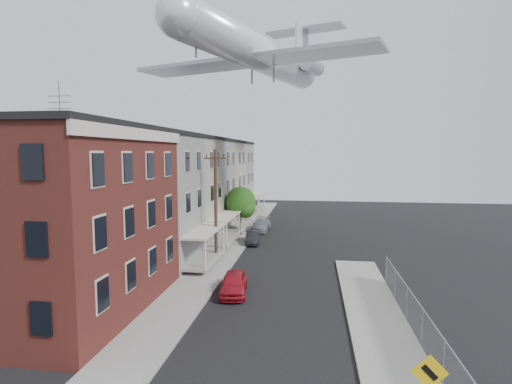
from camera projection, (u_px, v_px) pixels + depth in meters
sidewalk_left at (232, 243)px, 38.28m from camera, size 3.00×62.00×0.12m
sidewalk_right at (383, 336)px, 19.00m from camera, size 3.00×26.00×0.12m
curb_left at (247, 244)px, 38.08m from camera, size 0.15×62.00×0.14m
curb_right at (352, 333)px, 19.21m from camera, size 0.15×26.00×0.14m
corner_building at (54, 218)px, 21.95m from camera, size 10.31×12.30×12.15m
row_house_a at (132, 199)px, 31.31m from camera, size 11.98×7.00×10.30m
row_house_b at (165, 190)px, 38.20m from camera, size 11.98×7.00×10.30m
row_house_c at (187, 185)px, 45.10m from camera, size 11.98×7.00×10.30m
row_house_d at (204, 180)px, 51.99m from camera, size 11.98×7.00×10.30m
row_house_e at (217, 177)px, 58.89m from camera, size 11.98×7.00×10.30m
chainlink_fence at (422, 328)px, 17.71m from camera, size 0.06×18.06×1.90m
warning_sign at (429, 384)px, 11.89m from camera, size 1.10×0.11×2.80m
utility_pole at (216, 204)px, 31.93m from camera, size 1.80×0.26×9.00m
street_tree at (242, 203)px, 41.78m from camera, size 3.22×3.20×5.20m
car_near at (234, 283)px, 24.71m from camera, size 2.03×4.08×1.34m
car_mid at (253, 237)px, 38.44m from camera, size 1.63×3.72×1.19m
car_far at (261, 225)px, 44.69m from camera, size 2.07×4.66×1.33m
airplane at (261, 55)px, 36.91m from camera, size 23.00×26.34×7.66m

